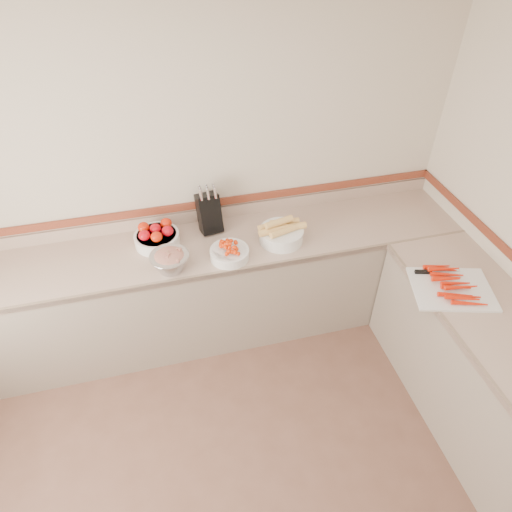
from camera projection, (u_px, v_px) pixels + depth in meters
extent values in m
plane|color=beige|center=(188.00, 176.00, 3.32)|extent=(4.00, 0.00, 4.00)
cube|color=tan|center=(199.00, 248.00, 3.35)|extent=(4.00, 0.65, 0.04)
cube|color=gray|center=(204.00, 292.00, 3.65)|extent=(4.00, 0.63, 0.86)
cube|color=#89725C|center=(206.00, 277.00, 3.12)|extent=(4.00, 0.02, 0.04)
cube|color=tan|center=(192.00, 217.00, 3.54)|extent=(4.00, 0.02, 0.10)
cube|color=brown|center=(191.00, 206.00, 3.47)|extent=(4.00, 0.02, 0.06)
cube|color=white|center=(502.00, 398.00, 2.91)|extent=(0.60, 0.60, 0.84)
cube|color=black|center=(476.00, 374.00, 2.61)|extent=(0.02, 0.58, 0.06)
cylinder|color=silver|center=(472.00, 382.00, 2.66)|extent=(0.02, 0.50, 0.02)
cube|color=black|center=(209.00, 213.00, 3.40)|extent=(0.19, 0.22, 0.32)
cylinder|color=silver|center=(201.00, 195.00, 3.25)|extent=(0.03, 0.04, 0.08)
cylinder|color=silver|center=(208.00, 194.00, 3.26)|extent=(0.03, 0.04, 0.08)
cylinder|color=silver|center=(215.00, 193.00, 3.27)|extent=(0.03, 0.04, 0.08)
cylinder|color=silver|center=(200.00, 193.00, 3.27)|extent=(0.03, 0.04, 0.08)
cylinder|color=silver|center=(207.00, 192.00, 3.28)|extent=(0.03, 0.04, 0.08)
cylinder|color=silver|center=(214.00, 191.00, 3.29)|extent=(0.03, 0.04, 0.08)
cylinder|color=silver|center=(200.00, 191.00, 3.29)|extent=(0.03, 0.04, 0.08)
cylinder|color=silver|center=(207.00, 190.00, 3.30)|extent=(0.03, 0.04, 0.08)
cylinder|color=silver|center=(214.00, 189.00, 3.31)|extent=(0.03, 0.04, 0.08)
cylinder|color=white|center=(157.00, 239.00, 3.34)|extent=(0.33, 0.33, 0.09)
torus|color=white|center=(156.00, 235.00, 3.31)|extent=(0.33, 0.33, 0.01)
cylinder|color=white|center=(156.00, 235.00, 3.31)|extent=(0.29, 0.29, 0.01)
ellipsoid|color=red|center=(144.00, 235.00, 3.24)|extent=(0.09, 0.09, 0.07)
ellipsoid|color=red|center=(157.00, 237.00, 3.22)|extent=(0.09, 0.09, 0.07)
ellipsoid|color=red|center=(167.00, 231.00, 3.28)|extent=(0.09, 0.09, 0.07)
ellipsoid|color=red|center=(144.00, 227.00, 3.31)|extent=(0.09, 0.09, 0.07)
ellipsoid|color=red|center=(155.00, 229.00, 3.30)|extent=(0.09, 0.09, 0.07)
ellipsoid|color=red|center=(166.00, 223.00, 3.35)|extent=(0.09, 0.09, 0.07)
cylinder|color=white|center=(230.00, 254.00, 3.22)|extent=(0.28, 0.28, 0.07)
torus|color=white|center=(229.00, 250.00, 3.20)|extent=(0.28, 0.28, 0.01)
cylinder|color=white|center=(229.00, 250.00, 3.20)|extent=(0.24, 0.24, 0.01)
sphere|color=red|center=(224.00, 246.00, 3.17)|extent=(0.03, 0.03, 0.03)
sphere|color=red|center=(231.00, 253.00, 3.12)|extent=(0.03, 0.03, 0.03)
sphere|color=red|center=(238.00, 254.00, 3.13)|extent=(0.03, 0.03, 0.03)
sphere|color=red|center=(229.00, 244.00, 3.16)|extent=(0.03, 0.03, 0.03)
sphere|color=red|center=(228.00, 242.00, 3.16)|extent=(0.03, 0.03, 0.03)
sphere|color=red|center=(237.00, 241.00, 3.22)|extent=(0.03, 0.03, 0.03)
sphere|color=red|center=(239.00, 243.00, 3.21)|extent=(0.03, 0.03, 0.03)
sphere|color=red|center=(228.00, 239.00, 3.24)|extent=(0.03, 0.03, 0.03)
sphere|color=red|center=(225.00, 247.00, 3.14)|extent=(0.03, 0.03, 0.03)
sphere|color=red|center=(225.00, 247.00, 3.16)|extent=(0.03, 0.03, 0.03)
sphere|color=red|center=(222.00, 253.00, 3.13)|extent=(0.03, 0.03, 0.03)
sphere|color=red|center=(229.00, 242.00, 3.15)|extent=(0.03, 0.03, 0.03)
sphere|color=red|center=(235.00, 242.00, 3.21)|extent=(0.03, 0.03, 0.03)
sphere|color=red|center=(235.00, 243.00, 3.19)|extent=(0.03, 0.03, 0.03)
sphere|color=red|center=(230.00, 257.00, 3.11)|extent=(0.03, 0.03, 0.03)
sphere|color=red|center=(232.00, 251.00, 3.13)|extent=(0.03, 0.03, 0.03)
sphere|color=red|center=(223.00, 242.00, 3.20)|extent=(0.03, 0.03, 0.03)
sphere|color=red|center=(222.00, 254.00, 3.12)|extent=(0.03, 0.03, 0.03)
sphere|color=red|center=(230.00, 242.00, 3.19)|extent=(0.03, 0.03, 0.03)
sphere|color=red|center=(224.00, 243.00, 3.19)|extent=(0.03, 0.03, 0.03)
sphere|color=red|center=(230.00, 243.00, 3.15)|extent=(0.03, 0.03, 0.03)
sphere|color=red|center=(236.00, 240.00, 3.23)|extent=(0.03, 0.03, 0.03)
sphere|color=red|center=(234.00, 243.00, 3.19)|extent=(0.03, 0.03, 0.03)
sphere|color=red|center=(228.00, 243.00, 3.17)|extent=(0.03, 0.03, 0.03)
sphere|color=red|center=(227.00, 254.00, 3.12)|extent=(0.03, 0.03, 0.03)
sphere|color=red|center=(224.00, 246.00, 3.15)|extent=(0.03, 0.03, 0.03)
sphere|color=red|center=(229.00, 242.00, 3.15)|extent=(0.03, 0.03, 0.03)
sphere|color=red|center=(217.00, 249.00, 3.16)|extent=(0.03, 0.03, 0.03)
sphere|color=red|center=(228.00, 244.00, 3.15)|extent=(0.03, 0.03, 0.03)
sphere|color=red|center=(241.00, 249.00, 3.17)|extent=(0.03, 0.03, 0.03)
sphere|color=red|center=(232.00, 245.00, 3.16)|extent=(0.03, 0.03, 0.03)
sphere|color=red|center=(231.00, 245.00, 3.16)|extent=(0.03, 0.03, 0.03)
sphere|color=red|center=(227.00, 240.00, 3.23)|extent=(0.03, 0.03, 0.03)
sphere|color=red|center=(232.00, 240.00, 3.23)|extent=(0.03, 0.03, 0.03)
sphere|color=red|center=(222.00, 245.00, 3.18)|extent=(0.03, 0.03, 0.03)
sphere|color=red|center=(230.00, 241.00, 3.20)|extent=(0.03, 0.03, 0.03)
cylinder|color=white|center=(281.00, 235.00, 3.36)|extent=(0.33, 0.33, 0.10)
torus|color=white|center=(282.00, 230.00, 3.34)|extent=(0.33, 0.33, 0.01)
cylinder|color=#EEB763|center=(273.00, 230.00, 3.29)|extent=(0.22, 0.08, 0.05)
cylinder|color=#EEB763|center=(284.00, 231.00, 3.28)|extent=(0.22, 0.11, 0.05)
cylinder|color=#EEB763|center=(292.00, 227.00, 3.32)|extent=(0.22, 0.05, 0.05)
cylinder|color=#EEB763|center=(272.00, 225.00, 3.34)|extent=(0.22, 0.09, 0.05)
cylinder|color=#EEB763|center=(285.00, 222.00, 3.36)|extent=(0.22, 0.07, 0.05)
cylinder|color=#EEB763|center=(279.00, 222.00, 3.28)|extent=(0.22, 0.10, 0.05)
cylinder|color=#B2B2BA|center=(170.00, 262.00, 3.11)|extent=(0.27, 0.27, 0.12)
torus|color=#B2B2BA|center=(169.00, 256.00, 3.07)|extent=(0.27, 0.27, 0.01)
ellipsoid|color=#B9155B|center=(169.00, 257.00, 3.08)|extent=(0.22, 0.22, 0.07)
cube|color=#B9155B|center=(166.00, 253.00, 3.06)|extent=(0.02, 0.02, 0.02)
cube|color=#A8BE5C|center=(168.00, 252.00, 3.07)|extent=(0.02, 0.02, 0.02)
cube|color=#B9155B|center=(169.00, 254.00, 3.05)|extent=(0.03, 0.03, 0.02)
cube|color=#A8BE5C|center=(180.00, 249.00, 3.09)|extent=(0.03, 0.03, 0.02)
cube|color=#B9155B|center=(167.00, 254.00, 3.06)|extent=(0.02, 0.02, 0.02)
cube|color=#A8BE5C|center=(178.00, 260.00, 3.02)|extent=(0.02, 0.02, 0.02)
cube|color=#B9155B|center=(170.00, 254.00, 3.06)|extent=(0.02, 0.02, 0.02)
cube|color=#A8BE5C|center=(167.00, 257.00, 3.03)|extent=(0.03, 0.03, 0.02)
cube|color=#B9155B|center=(177.00, 249.00, 3.11)|extent=(0.03, 0.03, 0.02)
cube|color=#A8BE5C|center=(169.00, 254.00, 3.06)|extent=(0.02, 0.02, 0.02)
cube|color=#B9155B|center=(173.00, 254.00, 3.06)|extent=(0.02, 0.02, 0.02)
cube|color=#A8BE5C|center=(167.00, 255.00, 3.07)|extent=(0.02, 0.02, 0.02)
cube|color=#B9155B|center=(172.00, 251.00, 3.10)|extent=(0.03, 0.03, 0.02)
cube|color=#A8BE5C|center=(168.00, 263.00, 3.01)|extent=(0.02, 0.02, 0.02)
cube|color=white|center=(452.00, 289.00, 2.99)|extent=(0.60, 0.53, 0.02)
cone|color=red|center=(467.00, 304.00, 2.86)|extent=(0.20, 0.09, 0.03)
cone|color=red|center=(466.00, 297.00, 2.86)|extent=(0.20, 0.09, 0.03)
cone|color=red|center=(462.00, 297.00, 2.90)|extent=(0.20, 0.09, 0.03)
cone|color=red|center=(459.00, 294.00, 2.92)|extent=(0.20, 0.09, 0.03)
cone|color=red|center=(457.00, 288.00, 2.93)|extent=(0.20, 0.09, 0.03)
cone|color=red|center=(454.00, 287.00, 2.97)|extent=(0.20, 0.09, 0.03)
cone|color=red|center=(451.00, 284.00, 2.99)|extent=(0.20, 0.09, 0.03)
cone|color=red|center=(450.00, 278.00, 2.99)|extent=(0.20, 0.09, 0.03)
cone|color=red|center=(446.00, 278.00, 3.03)|extent=(0.20, 0.09, 0.03)
cone|color=red|center=(444.00, 275.00, 3.06)|extent=(0.20, 0.09, 0.03)
cone|color=red|center=(442.00, 270.00, 3.06)|extent=(0.20, 0.09, 0.03)
cone|color=red|center=(439.00, 270.00, 3.10)|extent=(0.20, 0.09, 0.03)
cone|color=red|center=(436.00, 267.00, 3.12)|extent=(0.20, 0.09, 0.03)
cube|color=silver|center=(443.00, 269.00, 3.12)|extent=(0.21, 0.10, 0.00)
cube|color=black|center=(423.00, 272.00, 3.09)|extent=(0.11, 0.05, 0.02)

